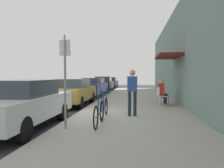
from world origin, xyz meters
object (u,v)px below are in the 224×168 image
at_px(bicycle_1, 104,107).
at_px(cafe_chair_0, 162,95).
at_px(parked_car_3, 103,84).
at_px(parked_car_0, 22,103).
at_px(cafe_chair_1, 160,94).
at_px(street_sign, 65,74).
at_px(seated_patron_1, 162,90).
at_px(parked_car_4, 110,82).
at_px(pedestrian_standing, 132,89).
at_px(parked_car_2, 93,86).
at_px(parking_meter, 98,90).
at_px(bicycle_0, 99,113).
at_px(seated_patron_0, 163,92).
at_px(parked_car_1, 72,92).

height_order(bicycle_1, cafe_chair_0, bicycle_1).
bearing_deg(bicycle_1, parked_car_3, 98.82).
relative_size(parked_car_0, cafe_chair_1, 5.06).
distance_m(street_sign, seated_patron_1, 6.81).
xyz_separation_m(parked_car_4, seated_patron_1, (4.78, -16.53, 0.08)).
height_order(cafe_chair_1, pedestrian_standing, pedestrian_standing).
relative_size(parked_car_2, parking_meter, 3.33).
bearing_deg(parking_meter, bicycle_1, -76.37).
height_order(parked_car_0, cafe_chair_1, parked_car_0).
distance_m(parked_car_0, bicycle_0, 2.38).
bearing_deg(bicycle_1, seated_patron_0, 53.40).
xyz_separation_m(parked_car_0, cafe_chair_1, (4.72, 5.52, -0.13)).
xyz_separation_m(bicycle_1, seated_patron_0, (2.47, 3.32, 0.34)).
relative_size(parked_car_0, seated_patron_0, 3.41).
relative_size(parked_car_1, street_sign, 1.69).
xyz_separation_m(parked_car_1, cafe_chair_1, (4.72, 0.27, -0.11)).
bearing_deg(street_sign, parked_car_1, 104.91).
bearing_deg(parked_car_2, bicycle_1, -76.32).
height_order(parked_car_1, bicycle_1, parked_car_1).
bearing_deg(parked_car_1, parked_car_3, 90.00).
relative_size(parked_car_3, bicycle_1, 2.57).
xyz_separation_m(parked_car_1, parking_meter, (1.55, -0.64, 0.15)).
distance_m(parked_car_1, bicycle_1, 4.45).
bearing_deg(parked_car_4, cafe_chair_1, -74.07).
height_order(parked_car_1, seated_patron_0, parked_car_1).
relative_size(cafe_chair_1, pedestrian_standing, 0.51).
relative_size(parked_car_4, cafe_chair_1, 5.06).
distance_m(cafe_chair_1, seated_patron_1, 0.20).
bearing_deg(street_sign, cafe_chair_1, 61.36).
xyz_separation_m(parking_meter, seated_patron_0, (3.23, 0.17, -0.07)).
xyz_separation_m(parked_car_1, pedestrian_standing, (3.31, -3.47, 0.38)).
relative_size(parked_car_1, bicycle_0, 2.57).
relative_size(parked_car_0, seated_patron_1, 3.41).
distance_m(parked_car_3, seated_patron_0, 12.55).
height_order(parked_car_3, street_sign, street_sign).
relative_size(parked_car_3, cafe_chair_1, 5.06).
bearing_deg(parked_car_0, parked_car_2, 90.00).
distance_m(parked_car_4, seated_patron_0, 17.93).
bearing_deg(parked_car_1, cafe_chair_1, 3.24).
relative_size(parked_car_4, cafe_chair_0, 5.06).
xyz_separation_m(parked_car_4, parking_meter, (1.55, -17.45, 0.15)).
bearing_deg(street_sign, cafe_chair_0, 58.07).
bearing_deg(seated_patron_1, cafe_chair_1, -168.43).
xyz_separation_m(parking_meter, street_sign, (-0.05, -4.99, 0.75)).
relative_size(street_sign, cafe_chair_1, 2.99).
relative_size(parking_meter, street_sign, 0.51).
relative_size(street_sign, bicycle_0, 1.52).
distance_m(cafe_chair_1, pedestrian_standing, 4.02).
xyz_separation_m(parked_car_0, street_sign, (1.50, -0.38, 0.88)).
height_order(parking_meter, bicycle_1, parking_meter).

